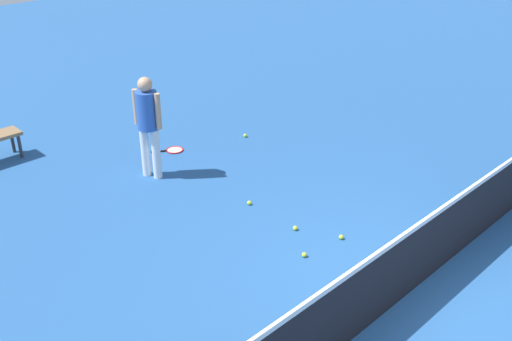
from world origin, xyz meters
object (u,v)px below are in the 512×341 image
at_px(tennis_racket_near_player, 173,150).
at_px(tennis_ball_near_player, 304,255).
at_px(tennis_ball_midcourt, 295,228).
at_px(player_near_side, 148,119).
at_px(tennis_ball_baseline, 341,237).
at_px(tennis_ball_by_net, 245,136).
at_px(tennis_ball_stray_left, 249,203).

relative_size(tennis_racket_near_player, tennis_ball_near_player, 8.93).
xyz_separation_m(tennis_ball_near_player, tennis_ball_midcourt, (-0.40, -0.52, 0.00)).
bearing_deg(player_near_side, tennis_ball_midcourt, 98.85).
distance_m(tennis_ball_midcourt, tennis_ball_baseline, 0.66).
bearing_deg(tennis_ball_midcourt, tennis_ball_by_net, -121.77).
xyz_separation_m(tennis_ball_by_net, tennis_ball_baseline, (1.49, 3.45, 0.00)).
bearing_deg(tennis_racket_near_player, tennis_ball_near_player, 77.95).
bearing_deg(tennis_ball_stray_left, tennis_ball_by_net, -132.51).
bearing_deg(tennis_ball_by_net, tennis_ball_stray_left, 47.49).
bearing_deg(tennis_ball_by_net, tennis_ball_near_player, 57.24).
distance_m(player_near_side, tennis_ball_near_player, 3.43).
distance_m(tennis_ball_baseline, tennis_ball_stray_left, 1.58).
bearing_deg(tennis_ball_stray_left, tennis_ball_baseline, 98.67).
distance_m(tennis_ball_by_net, tennis_ball_baseline, 3.76).
distance_m(player_near_side, tennis_ball_midcourt, 2.97).
xyz_separation_m(tennis_ball_by_net, tennis_ball_stray_left, (1.73, 1.88, 0.00)).
height_order(tennis_ball_baseline, tennis_ball_stray_left, same).
height_order(tennis_ball_by_net, tennis_ball_stray_left, same).
bearing_deg(tennis_ball_near_player, tennis_ball_baseline, 173.17).
xyz_separation_m(tennis_ball_near_player, tennis_ball_baseline, (-0.68, 0.08, 0.00)).
bearing_deg(tennis_ball_by_net, tennis_ball_baseline, 66.65).
xyz_separation_m(tennis_racket_near_player, tennis_ball_by_net, (-1.35, 0.48, 0.02)).
xyz_separation_m(tennis_ball_midcourt, tennis_ball_baseline, (-0.28, 0.60, 0.00)).
distance_m(tennis_ball_by_net, tennis_ball_stray_left, 2.56).
height_order(tennis_ball_by_net, tennis_ball_midcourt, same).
bearing_deg(tennis_ball_by_net, player_near_side, 1.97).
bearing_deg(tennis_ball_near_player, tennis_ball_stray_left, -106.50).
xyz_separation_m(player_near_side, tennis_racket_near_player, (-0.85, -0.55, -1.00)).
bearing_deg(tennis_ball_baseline, tennis_ball_by_net, -113.35).
bearing_deg(tennis_ball_by_net, tennis_racket_near_player, -19.51).
bearing_deg(player_near_side, tennis_ball_stray_left, 104.60).
distance_m(tennis_ball_near_player, tennis_ball_baseline, 0.68).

